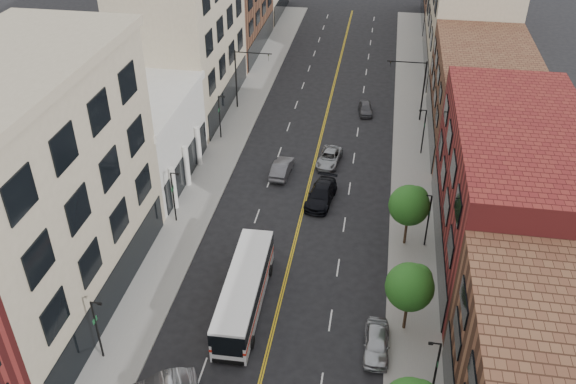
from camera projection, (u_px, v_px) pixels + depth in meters
The scene contains 24 objects.
sidewalk_left at pixel (218, 161), 63.86m from camera, with size 4.00×110.00×0.15m, color gray.
sidewalk_right at pixel (412, 177), 61.17m from camera, with size 4.00×110.00×0.15m, color gray.
bldg_l_tanoffice at pixel (29, 201), 41.76m from camera, with size 10.00×22.00×18.00m, color tan.
bldg_l_white at pixel (136, 141), 59.34m from camera, with size 10.00×14.00×8.00m, color silver.
bldg_l_far_a at pixel (184, 34), 70.61m from camera, with size 10.00×20.00×18.00m, color tan.
bldg_r_mid at pixel (511, 194), 47.90m from camera, with size 10.00×22.00×12.00m, color maroon.
bldg_r_far_a at pixel (482, 96), 65.76m from camera, with size 10.00×20.00×10.00m, color brown.
bldg_r_far_b at pixel (468, 18), 81.97m from camera, with size 10.00×22.00×14.00m, color tan.
tree_r_2 at pixel (411, 285), 41.77m from camera, with size 3.40×3.40×5.59m.
tree_r_3 at pixel (410, 204), 50.01m from camera, with size 3.40×3.40×5.59m.
lamp_l_1 at pixel (97, 327), 40.14m from camera, with size 0.81×0.55×5.05m.
lamp_l_2 at pixel (174, 194), 53.33m from camera, with size 0.81×0.55×5.05m.
lamp_l_3 at pixel (220, 114), 66.51m from camera, with size 0.81×0.55×5.05m.
lamp_r_1 at pixel (435, 369), 37.19m from camera, with size 0.81×0.55×5.05m.
lamp_r_2 at pixel (428, 218), 50.38m from camera, with size 0.81×0.55×5.05m.
lamp_r_3 at pixel (424, 129), 63.57m from camera, with size 0.81×0.55×5.05m.
signal_mast_left at pixel (242, 73), 72.10m from camera, with size 4.49×0.18×7.20m.
signal_mast_right at pixel (418, 84), 69.33m from camera, with size 4.49×0.18×7.20m.
city_bus at pixel (244, 290), 44.92m from camera, with size 2.97×11.59×2.97m.
car_parked_far at pixel (376, 343), 41.88m from camera, with size 1.78×4.42×1.51m, color #ACAFB3.
car_lane_behind at pixel (282, 168), 61.36m from camera, with size 1.60×4.60×1.52m, color #545359.
car_lane_a at pixel (321, 194), 57.23m from camera, with size 2.24×5.52×1.60m, color black.
car_lane_b at pixel (329, 157), 63.30m from camera, with size 2.16×4.69×1.30m, color #929699.
car_lane_c at pixel (366, 108), 73.16m from camera, with size 1.52×3.77×1.28m, color #49494E.
Camera 1 is at (6.10, -18.24, 32.46)m, focal length 38.00 mm.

